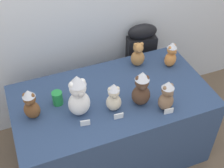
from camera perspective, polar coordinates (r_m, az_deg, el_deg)
name	(u,v)px	position (r m, az deg, el deg)	size (l,w,h in m)	color
display_table	(112,125)	(2.68, 0.00, -7.69)	(1.56, 0.84, 0.72)	navy
instrument_case	(140,65)	(3.12, 5.21, 3.60)	(0.29, 0.16, 0.94)	black
teddy_bear_mocha	(167,96)	(2.26, 10.14, -2.18)	(0.14, 0.12, 0.27)	#7F6047
teddy_bear_cocoa	(141,89)	(2.26, 5.49, -0.90)	(0.17, 0.15, 0.31)	#4C3323
teddy_bear_ginger	(171,55)	(2.67, 10.92, 5.39)	(0.13, 0.12, 0.24)	#D17F3D
teddy_bear_chestnut	(31,104)	(2.24, -14.88, -3.68)	(0.15, 0.14, 0.26)	brown
teddy_bear_cream	(114,97)	(2.22, 0.32, -2.50)	(0.13, 0.12, 0.25)	beige
teddy_bear_caramel	(138,55)	(2.65, 4.83, 5.40)	(0.14, 0.12, 0.23)	#B27A42
teddy_bear_snow	(79,96)	(2.17, -6.24, -2.22)	(0.18, 0.16, 0.36)	white
party_cup_green	(57,98)	(2.35, -10.10, -2.58)	(0.08, 0.08, 0.11)	#238C3D
name_card_front_left	(119,116)	(2.23, 1.26, -5.98)	(0.07, 0.01, 0.05)	white
name_card_front_middle	(85,123)	(2.19, -4.99, -7.21)	(0.07, 0.01, 0.05)	white
name_card_front_right	(169,111)	(2.30, 10.51, -4.98)	(0.07, 0.01, 0.05)	white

